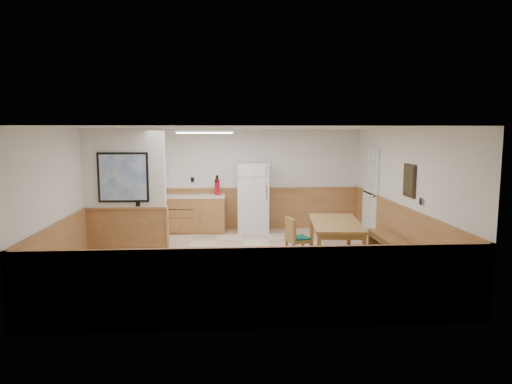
{
  "coord_description": "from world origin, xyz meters",
  "views": [
    {
      "loc": [
        -0.36,
        -8.36,
        2.43
      ],
      "look_at": [
        0.21,
        0.4,
        1.27
      ],
      "focal_mm": 32.0,
      "sensor_mm": 36.0,
      "label": 1
    }
  ],
  "objects": [
    {
      "name": "wainscot_left",
      "position": [
        -2.98,
        0.0,
        0.5
      ],
      "size": [
        0.04,
        6.0,
        1.0
      ],
      "primitive_type": "cube",
      "color": "#B37647",
      "rests_on": "ground"
    },
    {
      "name": "kitchen_counter",
      "position": [
        -1.21,
        2.68,
        0.46
      ],
      "size": [
        2.2,
        0.61,
        1.0
      ],
      "color": "olive",
      "rests_on": "ground"
    },
    {
      "name": "right_wall",
      "position": [
        3.0,
        0.0,
        1.25
      ],
      "size": [
        0.02,
        6.0,
        2.5
      ],
      "primitive_type": "cube",
      "color": "white",
      "rests_on": "ground"
    },
    {
      "name": "wall_painting",
      "position": [
        2.97,
        -0.3,
        1.55
      ],
      "size": [
        0.04,
        0.5,
        0.6
      ],
      "color": "black",
      "rests_on": "right_wall"
    },
    {
      "name": "ceiling",
      "position": [
        0.0,
        0.0,
        2.5
      ],
      "size": [
        6.0,
        6.0,
        0.02
      ],
      "primitive_type": "cube",
      "color": "white",
      "rests_on": "back_wall"
    },
    {
      "name": "kitchen_window",
      "position": [
        -2.1,
        2.98,
        1.55
      ],
      "size": [
        0.8,
        0.04,
        1.0
      ],
      "color": "white",
      "rests_on": "back_wall"
    },
    {
      "name": "dining_bench",
      "position": [
        2.73,
        -0.09,
        0.34
      ],
      "size": [
        0.38,
        1.58,
        0.45
      ],
      "rotation": [
        0.0,
        0.0,
        0.02
      ],
      "color": "olive",
      "rests_on": "ground"
    },
    {
      "name": "fire_extinguisher",
      "position": [
        -0.58,
        2.72,
        1.11
      ],
      "size": [
        0.15,
        0.15,
        0.48
      ],
      "rotation": [
        0.0,
        0.0,
        0.25
      ],
      "color": "#B00919",
      "rests_on": "kitchen_counter"
    },
    {
      "name": "fluorescent_fixture",
      "position": [
        -0.8,
        1.3,
        2.45
      ],
      "size": [
        1.2,
        0.3,
        0.09
      ],
      "color": "white",
      "rests_on": "ceiling"
    },
    {
      "name": "exterior_door",
      "position": [
        2.96,
        1.9,
        1.05
      ],
      "size": [
        0.07,
        1.02,
        2.15
      ],
      "color": "white",
      "rests_on": "ground"
    },
    {
      "name": "dining_chair",
      "position": [
        0.9,
        -0.12,
        0.5
      ],
      "size": [
        0.62,
        0.5,
        0.85
      ],
      "rotation": [
        0.0,
        0.0,
        0.27
      ],
      "color": "olive",
      "rests_on": "ground"
    },
    {
      "name": "wainscot_back",
      "position": [
        0.0,
        2.98,
        0.5
      ],
      "size": [
        6.0,
        0.04,
        1.0
      ],
      "primitive_type": "cube",
      "color": "#B37647",
      "rests_on": "ground"
    },
    {
      "name": "partition_wall",
      "position": [
        -2.25,
        0.19,
        1.23
      ],
      "size": [
        1.5,
        0.2,
        2.5
      ],
      "color": "white",
      "rests_on": "ground"
    },
    {
      "name": "ground",
      "position": [
        0.0,
        0.0,
        0.0
      ],
      "size": [
        6.0,
        6.0,
        0.0
      ],
      "primitive_type": "plane",
      "color": "beige",
      "rests_on": "ground"
    },
    {
      "name": "back_wall",
      "position": [
        0.0,
        3.0,
        1.25
      ],
      "size": [
        6.0,
        0.02,
        2.5
      ],
      "primitive_type": "cube",
      "color": "white",
      "rests_on": "ground"
    },
    {
      "name": "refrigerator",
      "position": [
        0.28,
        2.63,
        0.85
      ],
      "size": [
        0.76,
        0.73,
        1.69
      ],
      "rotation": [
        0.0,
        0.0,
        -0.01
      ],
      "color": "silver",
      "rests_on": "ground"
    },
    {
      "name": "left_wall",
      "position": [
        -3.0,
        0.0,
        1.25
      ],
      "size": [
        0.02,
        6.0,
        2.5
      ],
      "primitive_type": "cube",
      "color": "white",
      "rests_on": "ground"
    },
    {
      "name": "wainscot_right",
      "position": [
        2.98,
        0.0,
        0.5
      ],
      "size": [
        0.04,
        6.0,
        1.0
      ],
      "primitive_type": "cube",
      "color": "#B37647",
      "rests_on": "ground"
    },
    {
      "name": "dining_table",
      "position": [
        1.69,
        -0.05,
        0.66
      ],
      "size": [
        1.08,
        1.86,
        0.75
      ],
      "rotation": [
        0.0,
        0.0,
        -0.11
      ],
      "color": "olive",
      "rests_on": "ground"
    },
    {
      "name": "soap_bottle",
      "position": [
        -2.16,
        2.73,
        0.99
      ],
      "size": [
        0.07,
        0.07,
        0.19
      ],
      "primitive_type": "cylinder",
      "rotation": [
        0.0,
        0.0,
        0.23
      ],
      "color": "#1A9140",
      "rests_on": "kitchen_counter"
    }
  ]
}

